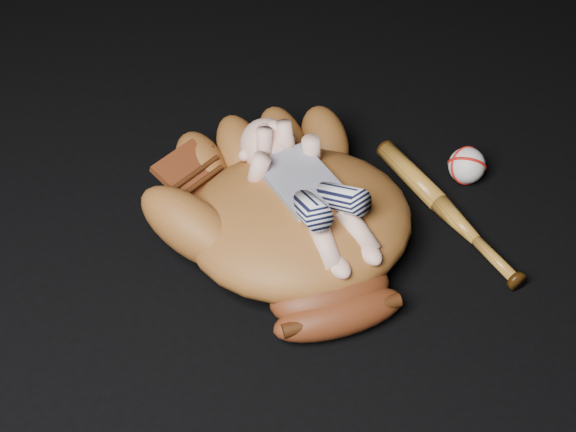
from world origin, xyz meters
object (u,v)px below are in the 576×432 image
(baseball_glove, at_px, (299,212))
(baseball_bat, at_px, (447,211))
(newborn_baby, at_px, (310,190))
(baseball, at_px, (467,166))

(baseball_glove, xyz_separation_m, baseball_bat, (0.27, -0.06, -0.07))
(baseball_glove, height_order, newborn_baby, newborn_baby)
(newborn_baby, relative_size, baseball_bat, 0.88)
(baseball_glove, relative_size, newborn_baby, 1.54)
(baseball_glove, distance_m, newborn_baby, 0.05)
(baseball_glove, height_order, baseball, baseball_glove)
(baseball_glove, distance_m, baseball_bat, 0.28)
(newborn_baby, distance_m, baseball, 0.36)
(newborn_baby, bearing_deg, baseball, 1.98)
(baseball_glove, relative_size, baseball, 7.85)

